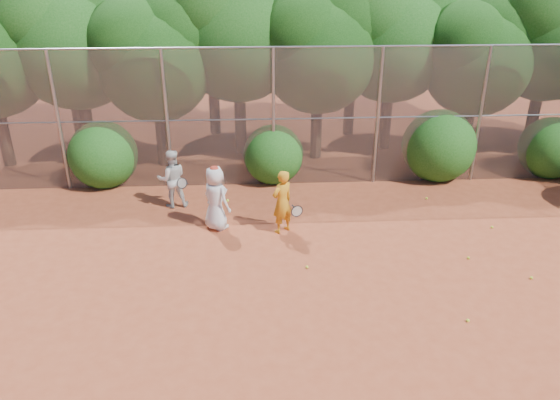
{
  "coord_description": "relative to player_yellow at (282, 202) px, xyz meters",
  "views": [
    {
      "loc": [
        -1.61,
        -8.99,
        6.53
      ],
      "look_at": [
        -1.0,
        2.5,
        1.1
      ],
      "focal_mm": 35.0,
      "sensor_mm": 36.0,
      "label": 1
    }
  ],
  "objects": [
    {
      "name": "tree_2",
      "position": [
        -3.53,
        4.84,
        2.77
      ],
      "size": [
        3.99,
        3.47,
        5.47
      ],
      "color": "black",
      "rests_on": "ground"
    },
    {
      "name": "ball_0",
      "position": [
        4.17,
        -1.56,
        -0.78
      ],
      "size": [
        0.07,
        0.07,
        0.07
      ],
      "primitive_type": "sphere",
      "color": "#C1DA27",
      "rests_on": "ground"
    },
    {
      "name": "tree_9",
      "position": [
        -7.02,
        7.85,
        3.53
      ],
      "size": [
        4.83,
        4.2,
        6.62
      ],
      "color": "black",
      "rests_on": "ground"
    },
    {
      "name": "fence_back",
      "position": [
        0.8,
        3.0,
        1.24
      ],
      "size": [
        20.05,
        0.09,
        4.03
      ],
      "color": "gray",
      "rests_on": "ground"
    },
    {
      "name": "bush_3",
      "position": [
        8.42,
        3.3,
        0.14
      ],
      "size": [
        1.9,
        1.9,
        1.9
      ],
      "primitive_type": "sphere",
      "color": "#174C13",
      "rests_on": "ground"
    },
    {
      "name": "tree_10",
      "position": [
        -2.01,
        8.05,
        3.82
      ],
      "size": [
        5.15,
        4.48,
        7.06
      ],
      "color": "black",
      "rests_on": "ground"
    },
    {
      "name": "ball_3",
      "position": [
        5.22,
        -2.43,
        -0.78
      ],
      "size": [
        0.07,
        0.07,
        0.07
      ],
      "primitive_type": "sphere",
      "color": "#C1DA27",
      "rests_on": "ground"
    },
    {
      "name": "tree_12",
      "position": [
        7.48,
        8.25,
        3.7
      ],
      "size": [
        5.02,
        4.37,
        6.88
      ],
      "color": "black",
      "rests_on": "ground"
    },
    {
      "name": "tree_11",
      "position": [
        2.98,
        7.64,
        3.35
      ],
      "size": [
        4.64,
        4.03,
        6.35
      ],
      "color": "black",
      "rests_on": "ground"
    },
    {
      "name": "bush_1",
      "position": [
        -0.08,
        3.3,
        0.09
      ],
      "size": [
        1.8,
        1.8,
        1.8
      ],
      "primitive_type": "sphere",
      "color": "#174C13",
      "rests_on": "ground"
    },
    {
      "name": "tree_3",
      "position": [
        -1.02,
        5.85,
        3.58
      ],
      "size": [
        4.89,
        4.26,
        6.7
      ],
      "color": "black",
      "rests_on": "ground"
    },
    {
      "name": "player_teen",
      "position": [
        -1.63,
        0.27,
        0.02
      ],
      "size": [
        0.95,
        0.94,
        1.68
      ],
      "rotation": [
        0.0,
        0.0,
        2.37
      ],
      "color": "silver",
      "rests_on": "ground"
    },
    {
      "name": "ball_2",
      "position": [
        3.32,
        -3.8,
        -0.78
      ],
      "size": [
        0.07,
        0.07,
        0.07
      ],
      "primitive_type": "sphere",
      "color": "#C1DA27",
      "rests_on": "ground"
    },
    {
      "name": "tree_5",
      "position": [
        3.98,
        6.04,
        3.24
      ],
      "size": [
        4.51,
        3.92,
        6.17
      ],
      "color": "black",
      "rests_on": "ground"
    },
    {
      "name": "tree_4",
      "position": [
        1.47,
        5.24,
        2.95
      ],
      "size": [
        4.19,
        3.64,
        5.73
      ],
      "color": "black",
      "rests_on": "ground"
    },
    {
      "name": "tree_7",
      "position": [
        8.98,
        5.65,
        3.47
      ],
      "size": [
        4.77,
        4.14,
        6.53
      ],
      "color": "black",
      "rests_on": "ground"
    },
    {
      "name": "player_white",
      "position": [
        -2.87,
        1.62,
        -0.01
      ],
      "size": [
        0.92,
        0.81,
        1.61
      ],
      "rotation": [
        0.0,
        0.0,
        3.36
      ],
      "color": "silver",
      "rests_on": "ground"
    },
    {
      "name": "ball_4",
      "position": [
        0.45,
        -1.75,
        -0.78
      ],
      "size": [
        0.07,
        0.07,
        0.07
      ],
      "primitive_type": "sphere",
      "color": "#C1DA27",
      "rests_on": "ground"
    },
    {
      "name": "player_yellow",
      "position": [
        0.0,
        0.0,
        0.0
      ],
      "size": [
        0.85,
        0.67,
        1.63
      ],
      "rotation": [
        0.0,
        0.0,
        3.79
      ],
      "color": "orange",
      "rests_on": "ground"
    },
    {
      "name": "ground",
      "position": [
        0.92,
        -3.0,
        -0.81
      ],
      "size": [
        80.0,
        80.0,
        0.0
      ],
      "primitive_type": "plane",
      "color": "#923C21",
      "rests_on": "ground"
    },
    {
      "name": "ball_5",
      "position": [
        4.17,
        1.65,
        -0.78
      ],
      "size": [
        0.07,
        0.07,
        0.07
      ],
      "primitive_type": "sphere",
      "color": "#C1DA27",
      "rests_on": "ground"
    },
    {
      "name": "tree_6",
      "position": [
        6.47,
        5.04,
        2.66
      ],
      "size": [
        3.86,
        3.36,
        5.29
      ],
      "color": "black",
      "rests_on": "ground"
    },
    {
      "name": "ball_1",
      "position": [
        5.31,
        -0.13,
        -0.78
      ],
      "size": [
        0.07,
        0.07,
        0.07
      ],
      "primitive_type": "sphere",
      "color": "#C1DA27",
      "rests_on": "ground"
    },
    {
      "name": "tree_1",
      "position": [
        -6.02,
        5.54,
        3.35
      ],
      "size": [
        4.64,
        4.03,
        6.35
      ],
      "color": "black",
      "rests_on": "ground"
    },
    {
      "name": "bush_0",
      "position": [
        -5.08,
        3.3,
        0.19
      ],
      "size": [
        2.0,
        2.0,
        2.0
      ],
      "primitive_type": "sphere",
      "color": "#174C13",
      "rests_on": "ground"
    },
    {
      "name": "bush_2",
      "position": [
        4.92,
        3.3,
        0.29
      ],
      "size": [
        2.2,
        2.2,
        2.2
      ],
      "primitive_type": "sphere",
      "color": "#174C13",
      "rests_on": "ground"
    }
  ]
}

